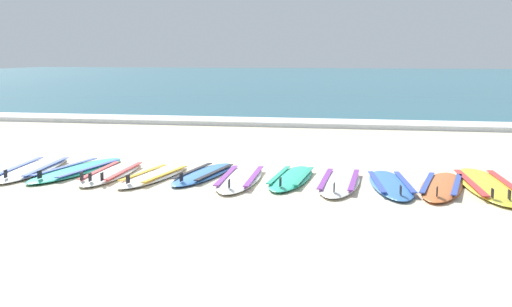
# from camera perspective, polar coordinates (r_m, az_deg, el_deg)

# --- Properties ---
(ground_plane) EXTENTS (80.00, 80.00, 0.00)m
(ground_plane) POSITION_cam_1_polar(r_m,az_deg,el_deg) (9.31, -2.28, -2.08)
(ground_plane) COLOR beige
(sea) EXTENTS (80.00, 60.00, 0.10)m
(sea) POSITION_cam_1_polar(r_m,az_deg,el_deg) (45.40, 8.56, 6.47)
(sea) COLOR #23667A
(sea) RESTS_ON ground
(wave_foam_strip) EXTENTS (80.00, 1.24, 0.11)m
(wave_foam_strip) POSITION_cam_1_polar(r_m,az_deg,el_deg) (16.17, 3.55, 2.70)
(wave_foam_strip) COLOR white
(wave_foam_strip) RESTS_ON ground
(surfboard_0) EXTENTS (0.87, 2.39, 0.18)m
(surfboard_0) POSITION_cam_1_polar(r_m,az_deg,el_deg) (10.35, -18.84, -1.24)
(surfboard_0) COLOR white
(surfboard_0) RESTS_ON ground
(surfboard_1) EXTENTS (0.86, 2.34, 0.18)m
(surfboard_1) POSITION_cam_1_polar(r_m,az_deg,el_deg) (10.04, -15.28, -1.38)
(surfboard_1) COLOR #2DB793
(surfboard_1) RESTS_ON ground
(surfboard_2) EXTENTS (0.62, 2.08, 0.18)m
(surfboard_2) POSITION_cam_1_polar(r_m,az_deg,el_deg) (9.66, -12.44, -1.66)
(surfboard_2) COLOR white
(surfboard_2) RESTS_ON ground
(surfboard_3) EXTENTS (0.71, 1.96, 0.18)m
(surfboard_3) POSITION_cam_1_polar(r_m,az_deg,el_deg) (9.33, -8.84, -1.93)
(surfboard_3) COLOR white
(surfboard_3) RESTS_ON ground
(surfboard_4) EXTENTS (0.71, 1.96, 0.18)m
(surfboard_4) POSITION_cam_1_polar(r_m,az_deg,el_deg) (9.39, -4.59, -1.79)
(surfboard_4) COLOR #3875CC
(surfboard_4) RESTS_ON ground
(surfboard_5) EXTENTS (0.66, 2.18, 0.18)m
(surfboard_5) POSITION_cam_1_polar(r_m,az_deg,el_deg) (9.05, -1.39, -2.16)
(surfboard_5) COLOR white
(surfboard_5) RESTS_ON ground
(surfboard_6) EXTENTS (0.57, 1.97, 0.18)m
(surfboard_6) POSITION_cam_1_polar(r_m,az_deg,el_deg) (9.07, 3.09, -2.13)
(surfboard_6) COLOR #2DB793
(surfboard_6) RESTS_ON ground
(surfboard_7) EXTENTS (0.55, 2.13, 0.18)m
(surfboard_7) POSITION_cam_1_polar(r_m,az_deg,el_deg) (8.86, 7.28, -2.45)
(surfboard_7) COLOR white
(surfboard_7) RESTS_ON ground
(surfboard_8) EXTENTS (0.79, 2.08, 0.18)m
(surfboard_8) POSITION_cam_1_polar(r_m,az_deg,el_deg) (8.80, 11.65, -2.64)
(surfboard_8) COLOR #3875CC
(surfboard_8) RESTS_ON ground
(surfboard_9) EXTENTS (0.81, 2.11, 0.18)m
(surfboard_9) POSITION_cam_1_polar(r_m,az_deg,el_deg) (8.84, 15.87, -2.74)
(surfboard_9) COLOR orange
(surfboard_9) RESTS_ON ground
(surfboard_10) EXTENTS (0.86, 2.60, 0.18)m
(surfboard_10) POSITION_cam_1_polar(r_m,az_deg,el_deg) (9.08, 19.57, -2.62)
(surfboard_10) COLOR yellow
(surfboard_10) RESTS_ON ground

